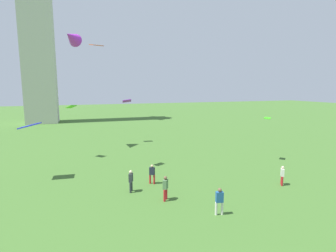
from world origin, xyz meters
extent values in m
cylinder|color=red|center=(1.42, 15.43, 0.38)|extent=(0.14, 0.14, 0.77)
cylinder|color=red|center=(1.13, 15.63, 0.38)|extent=(0.14, 0.14, 0.77)
cube|color=#1E2333|center=(1.27, 15.53, 1.07)|extent=(0.48, 0.44, 0.61)
sphere|color=#D8AD84|center=(1.27, 15.53, 1.48)|extent=(0.22, 0.22, 0.22)
cylinder|color=#2D3338|center=(-0.59, 14.64, 0.40)|extent=(0.15, 0.15, 0.80)
cylinder|color=#2D3338|center=(-0.74, 14.31, 0.40)|extent=(0.15, 0.15, 0.80)
cube|color=#2D3338|center=(-0.66, 14.48, 1.11)|extent=(0.41, 0.50, 0.63)
sphere|color=beige|center=(-0.66, 14.48, 1.54)|extent=(0.23, 0.23, 0.23)
cylinder|color=red|center=(10.86, 11.64, 0.38)|extent=(0.14, 0.14, 0.75)
cylinder|color=red|center=(11.07, 11.92, 0.38)|extent=(0.14, 0.14, 0.75)
cube|color=silver|center=(10.97, 11.78, 1.05)|extent=(0.43, 0.47, 0.60)
sphere|color=beige|center=(10.97, 11.78, 1.46)|extent=(0.22, 0.22, 0.22)
cylinder|color=silver|center=(3.53, 9.23, 0.41)|extent=(0.15, 0.15, 0.82)
cylinder|color=silver|center=(3.90, 9.15, 0.41)|extent=(0.15, 0.15, 0.82)
cube|color=#235693|center=(3.71, 9.19, 1.15)|extent=(0.49, 0.35, 0.65)
sphere|color=brown|center=(3.71, 9.19, 1.59)|extent=(0.24, 0.24, 0.24)
cylinder|color=red|center=(1.40, 12.39, 0.41)|extent=(0.16, 0.16, 0.83)
cylinder|color=red|center=(1.17, 12.09, 0.41)|extent=(0.16, 0.16, 0.83)
cube|color=#51754C|center=(1.29, 12.24, 1.16)|extent=(0.48, 0.51, 0.66)
sphere|color=brown|center=(1.29, 12.24, 1.60)|extent=(0.24, 0.24, 0.24)
cube|color=#CA4F28|center=(-2.28, 20.54, 11.43)|extent=(1.29, 1.14, 0.21)
cone|color=#B42ACF|center=(-4.38, 29.69, 13.58)|extent=(2.47, 2.90, 1.94)
cube|color=purple|center=(2.39, 31.88, 5.90)|extent=(1.31, 0.90, 0.56)
cube|color=#2A34E3|center=(-7.90, 19.69, 4.64)|extent=(1.72, 1.28, 0.52)
cube|color=#35CF14|center=(14.52, 17.96, 4.57)|extent=(1.06, 1.03, 0.15)
cube|color=#50BE22|center=(-4.76, 25.69, 5.70)|extent=(1.22, 1.26, 0.44)
camera|label=1|loc=(-4.19, -3.74, 7.72)|focal=27.57mm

